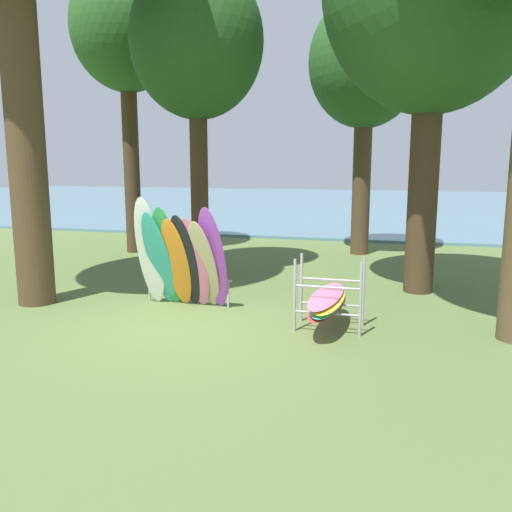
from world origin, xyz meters
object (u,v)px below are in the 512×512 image
at_px(tree_mid_behind, 365,65).
at_px(tree_deep_back, 126,31).
at_px(tree_far_right_back, 197,44).
at_px(leaning_board_pile, 180,260).
at_px(board_storage_rack, 328,300).

height_order(tree_mid_behind, tree_deep_back, tree_deep_back).
xyz_separation_m(tree_far_right_back, tree_deep_back, (-3.20, 2.34, 1.01)).
relative_size(tree_far_right_back, tree_deep_back, 0.88).
bearing_deg(tree_deep_back, tree_far_right_back, -36.15).
xyz_separation_m(tree_far_right_back, leaning_board_pile, (0.96, -3.51, -4.77)).
xyz_separation_m(leaning_board_pile, board_storage_rack, (2.97, -0.53, -0.48)).
distance_m(tree_deep_back, board_storage_rack, 11.43).
relative_size(tree_far_right_back, board_storage_rack, 3.63).
height_order(tree_deep_back, board_storage_rack, tree_deep_back).
height_order(tree_far_right_back, leaning_board_pile, tree_far_right_back).
bearing_deg(leaning_board_pile, tree_mid_behind, 68.93).
distance_m(tree_mid_behind, leaning_board_pile, 9.26).
bearing_deg(board_storage_rack, tree_far_right_back, 134.22).
bearing_deg(board_storage_rack, leaning_board_pile, 169.92).
bearing_deg(tree_deep_back, board_storage_rack, -41.81).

